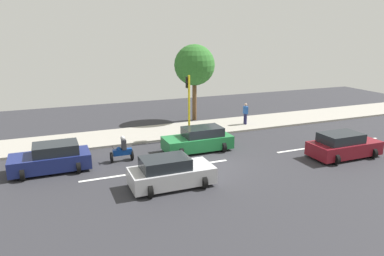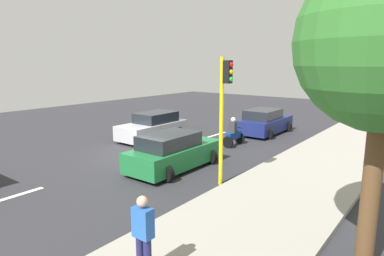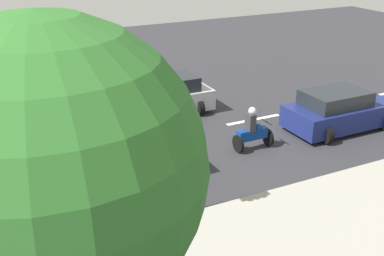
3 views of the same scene
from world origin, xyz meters
name	(u,v)px [view 2 (image 2 of 3)]	position (x,y,z in m)	size (l,w,h in m)	color
ground_plane	(142,159)	(0.00, 0.00, -0.05)	(40.00, 60.00, 0.10)	#2D2D33
sidewalk	(288,191)	(7.00, 0.00, 0.07)	(4.00, 60.00, 0.15)	#9E998E
lane_stripe_north	(7,198)	(0.00, -6.00, 0.01)	(0.20, 2.40, 0.01)	white
lane_stripe_mid	(142,157)	(0.00, 0.00, 0.01)	(0.20, 2.40, 0.01)	white
lane_stripe_south	(214,135)	(0.00, 6.00, 0.01)	(0.20, 2.40, 0.01)	white
lane_stripe_far_south	(259,122)	(0.00, 12.00, 0.01)	(0.20, 2.40, 0.01)	white
car_silver	(153,127)	(-2.23, 3.06, 0.71)	(2.26, 4.08, 1.52)	#B7B7BC
car_dark_blue	(264,122)	(2.12, 8.35, 0.71)	(2.33, 4.14, 1.52)	navy
car_green	(174,152)	(2.25, -0.38, 0.71)	(2.23, 4.32, 1.52)	#1E7238
motorcycle	(234,134)	(2.21, 4.50, 0.64)	(0.60, 1.30, 1.53)	black
pedestrian_near_signal	(143,234)	(6.55, -6.29, 1.06)	(0.40, 0.24, 1.69)	#1E1E4C
traffic_light_corner	(224,104)	(4.85, -0.72, 2.93)	(0.49, 0.24, 4.50)	yellow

